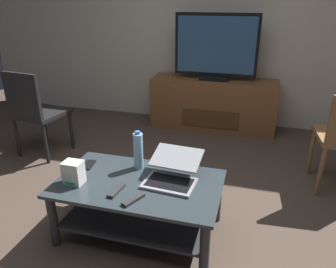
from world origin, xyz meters
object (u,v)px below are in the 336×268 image
Objects in this scene: laptop at (172,173)px; soundbar_remote at (116,190)px; router_box at (74,173)px; cell_phone at (88,165)px; tv_remote at (133,199)px; coffee_table at (139,198)px; water_bottle_near at (138,151)px; side_chair at (34,110)px; television at (216,48)px; media_cabinet at (213,104)px.

laptop reaches higher than soundbar_remote.
cell_phone is at bearing 97.48° from router_box.
tv_remote is (-0.16, -0.29, -0.05)m from laptop.
soundbar_remote reaches higher than coffee_table.
water_bottle_near is 0.43m from tv_remote.
router_box is (1.02, -0.98, -0.02)m from side_chair.
side_chair reaches higher than tv_remote.
side_chair is at bearing 154.62° from laptop.
coffee_table is at bearing -31.12° from side_chair.
soundbar_remote reaches higher than cell_phone.
laptop is (0.02, -2.01, -0.53)m from television.
tv_remote is at bearing -36.09° from side_chair.
side_chair is (-1.61, -1.26, 0.19)m from media_cabinet.
water_bottle_near is 2.02× the size of cell_phone.
tv_remote and soundbar_remote have the same top height.
water_bottle_near is at bearing -97.54° from media_cabinet.
laptop reaches higher than tv_remote.
coffee_table is at bearing -95.09° from media_cabinet.
coffee_table is 0.47m from router_box.
side_chair is at bearing 153.65° from water_bottle_near.
coffee_table is 0.29m from laptop.
television is 2.08m from laptop.
side_chair is at bearing 136.05° from router_box.
media_cabinet is 5.34× the size of water_bottle_near.
media_cabinet is 9.66× the size of router_box.
router_box is 0.32m from soundbar_remote.
television is at bearing 89.38° from soundbar_remote.
water_bottle_near is 1.77× the size of tv_remote.
side_chair is at bearing 149.37° from soundbar_remote.
side_chair is at bearing -141.85° from media_cabinet.
router_box is at bearing -104.86° from television.
media_cabinet is 2.10m from cell_phone.
laptop is 0.38m from soundbar_remote.
coffee_table is 1.14× the size of television.
laptop is at bearing 18.80° from router_box.
router_box is 0.26m from cell_phone.
laptop is at bearing -10.89° from cell_phone.
water_bottle_near reaches higher than router_box.
side_chair is 1.41m from router_box.
laptop is 0.65m from router_box.
cell_phone is at bearing 176.86° from laptop.
side_chair is at bearing 135.45° from cell_phone.
laptop is at bearing 21.67° from coffee_table.
water_bottle_near is at bearing 159.53° from laptop.
laptop is (0.02, -2.04, 0.15)m from media_cabinet.
router_box is at bearing -177.89° from soundbar_remote.
cell_phone is at bearing 164.65° from coffee_table.
soundbar_remote is (-0.03, -0.34, -0.12)m from water_bottle_near.
side_chair is 2.24× the size of laptop.
soundbar_remote is (1.33, -1.00, -0.09)m from side_chair.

